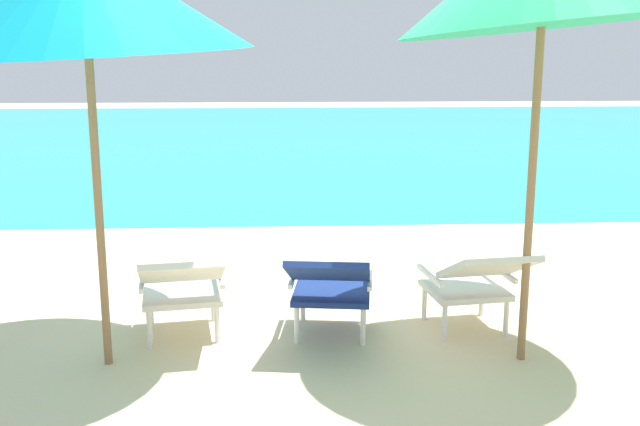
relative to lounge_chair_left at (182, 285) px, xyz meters
name	(u,v)px	position (x,y,z in m)	size (l,w,h in m)	color
ground_plane	(304,209)	(0.94, 4.27, -0.40)	(40.00, 40.00, 0.00)	beige
ocean_band	(292,136)	(0.94, 12.34, -0.40)	(40.00, 18.00, 0.01)	#28B2B7
lounge_chair_left	(182,285)	(0.00, 0.00, 0.00)	(0.66, 0.94, 0.68)	silver
lounge_chair_center	(330,284)	(0.97, -0.03, 0.00)	(0.64, 0.94, 0.68)	navy
lounge_chair_right	(475,280)	(1.95, 0.00, 0.00)	(0.65, 0.94, 0.68)	silver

